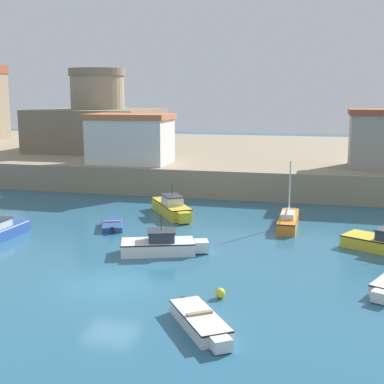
{
  "coord_description": "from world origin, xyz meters",
  "views": [
    {
      "loc": [
        9.49,
        -22.28,
        8.83
      ],
      "look_at": [
        0.58,
        13.64,
        2.0
      ],
      "focal_mm": 50.0,
      "sensor_mm": 36.0,
      "label": 1
    }
  ],
  "objects_px": {
    "motorboat_white_3": "(161,245)",
    "dinghy_white_6": "(201,321)",
    "motorboat_yellow_8": "(172,207)",
    "mooring_buoy": "(220,293)",
    "fortress": "(98,123)",
    "harbor_shed_far_end": "(130,138)",
    "dinghy_blue_1": "(112,224)",
    "sailboat_orange_7": "(288,220)"
  },
  "relations": [
    {
      "from": "motorboat_white_3",
      "to": "dinghy_white_6",
      "type": "height_order",
      "value": "motorboat_white_3"
    },
    {
      "from": "motorboat_white_3",
      "to": "motorboat_yellow_8",
      "type": "height_order",
      "value": "motorboat_yellow_8"
    },
    {
      "from": "motorboat_white_3",
      "to": "mooring_buoy",
      "type": "relative_size",
      "value": 11.04
    },
    {
      "from": "fortress",
      "to": "harbor_shed_far_end",
      "type": "height_order",
      "value": "fortress"
    },
    {
      "from": "dinghy_white_6",
      "to": "motorboat_white_3",
      "type": "bearing_deg",
      "value": 115.79
    },
    {
      "from": "dinghy_blue_1",
      "to": "harbor_shed_far_end",
      "type": "bearing_deg",
      "value": 105.43
    },
    {
      "from": "fortress",
      "to": "harbor_shed_far_end",
      "type": "distance_m",
      "value": 13.6
    },
    {
      "from": "dinghy_blue_1",
      "to": "mooring_buoy",
      "type": "height_order",
      "value": "dinghy_blue_1"
    },
    {
      "from": "mooring_buoy",
      "to": "motorboat_white_3",
      "type": "bearing_deg",
      "value": 127.71
    },
    {
      "from": "dinghy_blue_1",
      "to": "harbor_shed_far_end",
      "type": "relative_size",
      "value": 0.45
    },
    {
      "from": "dinghy_white_6",
      "to": "fortress",
      "type": "bearing_deg",
      "value": 118.45
    },
    {
      "from": "dinghy_white_6",
      "to": "motorboat_yellow_8",
      "type": "distance_m",
      "value": 19.47
    },
    {
      "from": "dinghy_blue_1",
      "to": "motorboat_yellow_8",
      "type": "bearing_deg",
      "value": 58.61
    },
    {
      "from": "sailboat_orange_7",
      "to": "motorboat_yellow_8",
      "type": "distance_m",
      "value": 8.72
    },
    {
      "from": "dinghy_white_6",
      "to": "harbor_shed_far_end",
      "type": "xyz_separation_m",
      "value": [
        -13.21,
        28.17,
        4.44
      ]
    },
    {
      "from": "mooring_buoy",
      "to": "dinghy_white_6",
      "type": "bearing_deg",
      "value": -92.47
    },
    {
      "from": "motorboat_yellow_8",
      "to": "dinghy_white_6",
      "type": "bearing_deg",
      "value": -70.72
    },
    {
      "from": "sailboat_orange_7",
      "to": "motorboat_white_3",
      "type": "bearing_deg",
      "value": -129.61
    },
    {
      "from": "sailboat_orange_7",
      "to": "motorboat_yellow_8",
      "type": "xyz_separation_m",
      "value": [
        -8.59,
        1.5,
        0.1
      ]
    },
    {
      "from": "motorboat_yellow_8",
      "to": "fortress",
      "type": "relative_size",
      "value": 0.44
    },
    {
      "from": "dinghy_white_6",
      "to": "sailboat_orange_7",
      "type": "xyz_separation_m",
      "value": [
        2.16,
        16.87,
        0.17
      ]
    },
    {
      "from": "sailboat_orange_7",
      "to": "fortress",
      "type": "xyz_separation_m",
      "value": [
        -23.38,
        22.27,
        5.0
      ]
    },
    {
      "from": "fortress",
      "to": "sailboat_orange_7",
      "type": "bearing_deg",
      "value": -43.61
    },
    {
      "from": "dinghy_blue_1",
      "to": "motorboat_yellow_8",
      "type": "height_order",
      "value": "motorboat_yellow_8"
    },
    {
      "from": "dinghy_blue_1",
      "to": "motorboat_white_3",
      "type": "xyz_separation_m",
      "value": [
        4.89,
        -4.76,
        0.26
      ]
    },
    {
      "from": "dinghy_white_6",
      "to": "motorboat_yellow_8",
      "type": "height_order",
      "value": "motorboat_yellow_8"
    },
    {
      "from": "mooring_buoy",
      "to": "motorboat_yellow_8",
      "type": "bearing_deg",
      "value": 113.39
    },
    {
      "from": "dinghy_blue_1",
      "to": "fortress",
      "type": "height_order",
      "value": "fortress"
    },
    {
      "from": "motorboat_white_3",
      "to": "dinghy_white_6",
      "type": "relative_size",
      "value": 1.27
    },
    {
      "from": "dinghy_white_6",
      "to": "dinghy_blue_1",
      "type": "bearing_deg",
      "value": 123.86
    },
    {
      "from": "sailboat_orange_7",
      "to": "harbor_shed_far_end",
      "type": "distance_m",
      "value": 19.55
    },
    {
      "from": "dinghy_blue_1",
      "to": "sailboat_orange_7",
      "type": "height_order",
      "value": "sailboat_orange_7"
    },
    {
      "from": "sailboat_orange_7",
      "to": "mooring_buoy",
      "type": "distance_m",
      "value": 13.83
    },
    {
      "from": "sailboat_orange_7",
      "to": "mooring_buoy",
      "type": "xyz_separation_m",
      "value": [
        -2.03,
        -13.67,
        -0.24
      ]
    },
    {
      "from": "motorboat_white_3",
      "to": "motorboat_yellow_8",
      "type": "bearing_deg",
      "value": 102.49
    },
    {
      "from": "sailboat_orange_7",
      "to": "fortress",
      "type": "height_order",
      "value": "fortress"
    },
    {
      "from": "fortress",
      "to": "harbor_shed_far_end",
      "type": "bearing_deg",
      "value": -53.9
    },
    {
      "from": "sailboat_orange_7",
      "to": "harbor_shed_far_end",
      "type": "relative_size",
      "value": 0.74
    },
    {
      "from": "dinghy_blue_1",
      "to": "sailboat_orange_7",
      "type": "xyz_separation_m",
      "value": [
        11.4,
        3.11,
        0.23
      ]
    },
    {
      "from": "dinghy_blue_1",
      "to": "dinghy_white_6",
      "type": "xyz_separation_m",
      "value": [
        9.24,
        -13.77,
        0.06
      ]
    },
    {
      "from": "mooring_buoy",
      "to": "fortress",
      "type": "distance_m",
      "value": 42.13
    },
    {
      "from": "dinghy_white_6",
      "to": "sailboat_orange_7",
      "type": "relative_size",
      "value": 0.71
    }
  ]
}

